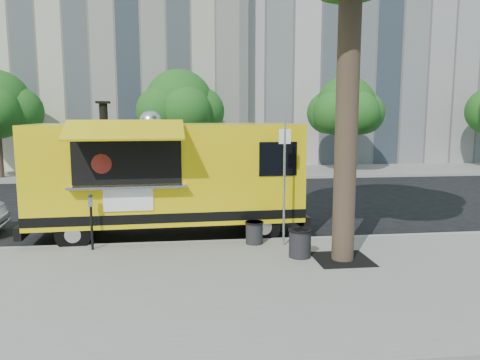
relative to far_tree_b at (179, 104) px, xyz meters
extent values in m
plane|color=black|center=(1.00, -12.70, -3.83)|extent=(120.00, 120.00, 0.00)
cube|color=gray|center=(1.00, -16.70, -3.76)|extent=(60.00, 6.00, 0.15)
cube|color=#999993|center=(1.00, -13.63, -3.76)|extent=(60.00, 0.14, 0.16)
cube|color=gray|center=(1.00, 0.80, -3.76)|extent=(60.00, 5.00, 0.15)
cube|color=#A9A39E|center=(13.00, 10.30, 6.17)|extent=(20.00, 14.00, 20.00)
cylinder|color=#33261C|center=(3.60, -15.50, -0.43)|extent=(0.48, 0.48, 6.50)
cube|color=black|center=(3.60, -15.50, -3.68)|extent=(1.20, 1.20, 0.02)
cylinder|color=#33261C|center=(0.00, 0.00, -2.38)|extent=(0.36, 0.36, 2.60)
sphere|color=#124413|center=(0.00, 0.00, 0.02)|extent=(3.60, 3.60, 3.60)
cylinder|color=#33261C|center=(9.00, -0.30, -2.38)|extent=(0.36, 0.36, 2.60)
sphere|color=#124413|center=(9.00, -0.30, -0.09)|extent=(3.24, 3.24, 3.24)
cylinder|color=silver|center=(2.55, -14.25, -2.18)|extent=(0.06, 0.06, 3.00)
cube|color=white|center=(2.55, -14.25, -1.03)|extent=(0.28, 0.02, 0.35)
cylinder|color=black|center=(-2.00, -14.05, -3.16)|extent=(0.06, 0.06, 1.05)
cube|color=silver|center=(-2.00, -14.05, -2.53)|extent=(0.10, 0.08, 0.22)
sphere|color=black|center=(-2.00, -14.05, -2.40)|extent=(0.11, 0.11, 0.11)
cube|color=yellow|center=(-0.26, -12.49, -2.03)|extent=(7.07, 2.64, 2.52)
cube|color=black|center=(-0.26, -12.49, -3.06)|extent=(7.09, 2.66, 0.24)
cube|color=black|center=(3.31, -12.35, -3.35)|extent=(0.27, 2.25, 0.32)
cube|color=black|center=(-3.82, -12.64, -3.35)|extent=(0.27, 2.25, 0.32)
cube|color=black|center=(3.25, -12.35, -1.63)|extent=(0.13, 1.89, 1.02)
cylinder|color=black|center=(2.20, -13.39, -3.40)|extent=(0.87, 0.33, 0.86)
cylinder|color=black|center=(2.12, -11.41, -3.40)|extent=(0.87, 0.33, 0.86)
cylinder|color=black|center=(-2.52, -13.57, -3.40)|extent=(0.87, 0.33, 0.86)
cylinder|color=black|center=(-2.60, -11.60, -3.40)|extent=(0.87, 0.33, 0.86)
cube|color=black|center=(-1.18, -13.65, -1.63)|extent=(2.58, 0.28, 1.13)
cube|color=silver|center=(-1.17, -13.81, -2.23)|extent=(2.79, 0.46, 0.06)
cube|color=yellow|center=(-1.15, -14.21, -0.87)|extent=(2.72, 1.12, 0.45)
cube|color=white|center=(-1.17, -13.73, -2.57)|extent=(1.18, 0.09, 0.54)
cylinder|color=black|center=(-1.87, -12.56, -0.50)|extent=(0.21, 0.21, 0.59)
sphere|color=silver|center=(-0.69, -12.30, -0.72)|extent=(0.60, 0.60, 0.60)
sphere|color=maroon|center=(-1.78, -13.39, -1.68)|extent=(0.90, 0.90, 0.90)
cylinder|color=#FF590C|center=(-1.77, -13.62, -1.81)|extent=(0.37, 0.14, 0.37)
cylinder|color=black|center=(2.71, -15.21, -3.36)|extent=(0.49, 0.49, 0.64)
cylinder|color=black|center=(2.71, -15.21, -3.06)|extent=(0.53, 0.53, 0.04)
cylinder|color=black|center=(1.87, -14.00, -3.41)|extent=(0.42, 0.42, 0.55)
cylinder|color=black|center=(1.87, -14.00, -3.15)|extent=(0.46, 0.46, 0.04)
camera|label=1|loc=(0.15, -25.09, -0.50)|focal=35.00mm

